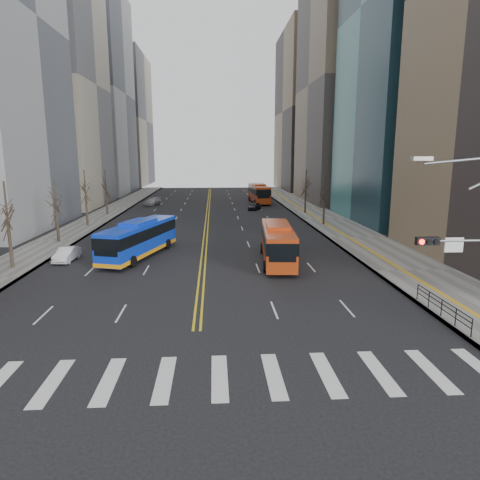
% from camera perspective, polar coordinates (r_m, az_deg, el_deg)
% --- Properties ---
extents(ground, '(220.00, 220.00, 0.00)m').
position_cam_1_polar(ground, '(19.51, -6.39, -17.81)').
color(ground, black).
extents(sidewalk_right, '(7.00, 130.00, 0.15)m').
position_cam_1_polar(sidewalk_right, '(64.86, 11.24, 2.74)').
color(sidewalk_right, slate).
rests_on(sidewalk_right, ground).
extents(sidewalk_left, '(5.00, 130.00, 0.15)m').
position_cam_1_polar(sidewalk_left, '(65.14, -19.11, 2.37)').
color(sidewalk_left, slate).
rests_on(sidewalk_left, ground).
extents(crosswalk, '(26.70, 4.00, 0.01)m').
position_cam_1_polar(crosswalk, '(19.50, -6.39, -17.79)').
color(crosswalk, silver).
rests_on(crosswalk, ground).
extents(centerline, '(0.55, 100.00, 0.01)m').
position_cam_1_polar(centerline, '(72.65, -4.31, 3.77)').
color(centerline, gold).
rests_on(centerline, ground).
extents(office_towers, '(83.00, 134.00, 58.00)m').
position_cam_1_polar(office_towers, '(86.75, -4.36, 20.84)').
color(office_towers, gray).
rests_on(office_towers, ground).
extents(pedestrian_railing, '(0.06, 6.06, 1.02)m').
position_cam_1_polar(pedestrian_railing, '(27.95, 25.31, -7.84)').
color(pedestrian_railing, black).
rests_on(pedestrian_railing, sidewalk_right).
extents(street_trees, '(35.20, 47.20, 7.60)m').
position_cam_1_polar(street_trees, '(52.43, -12.58, 5.99)').
color(street_trees, black).
rests_on(street_trees, ground).
extents(blue_bus, '(5.88, 12.07, 3.45)m').
position_cam_1_polar(blue_bus, '(41.30, -13.29, 0.30)').
color(blue_bus, '#0E36D5').
rests_on(blue_bus, ground).
extents(red_bus_near, '(3.38, 11.06, 3.47)m').
position_cam_1_polar(red_bus_near, '(38.18, 5.04, -0.14)').
color(red_bus_near, '#AD3712').
rests_on(red_bus_near, ground).
extents(red_bus_far, '(3.46, 12.32, 3.84)m').
position_cam_1_polar(red_bus_far, '(86.13, 2.53, 6.38)').
color(red_bus_far, '#AD3712').
rests_on(red_bus_far, ground).
extents(car_white, '(1.53, 3.91, 1.27)m').
position_cam_1_polar(car_white, '(41.79, -22.10, -1.76)').
color(car_white, silver).
rests_on(car_white, ground).
extents(car_dark_mid, '(2.96, 4.06, 1.29)m').
position_cam_1_polar(car_dark_mid, '(75.10, 1.97, 4.53)').
color(car_dark_mid, black).
rests_on(car_dark_mid, ground).
extents(car_silver, '(3.10, 5.27, 1.43)m').
position_cam_1_polar(car_silver, '(83.43, -11.60, 5.03)').
color(car_silver, '#A6A6AB').
rests_on(car_silver, ground).
extents(car_dark_far, '(2.67, 4.30, 1.11)m').
position_cam_1_polar(car_dark_far, '(94.62, 3.47, 5.85)').
color(car_dark_far, black).
rests_on(car_dark_far, ground).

